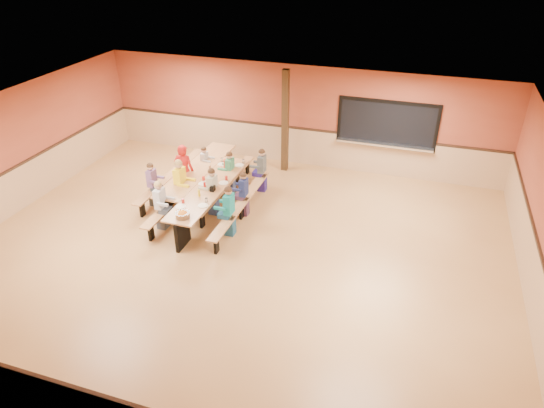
% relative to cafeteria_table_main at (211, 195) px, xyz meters
% --- Properties ---
extents(ground, '(12.00, 12.00, 0.00)m').
position_rel_cafeteria_table_main_xyz_m(ground, '(1.23, -1.38, -0.53)').
color(ground, '#9F6C3C').
rests_on(ground, ground).
extents(room_envelope, '(12.04, 10.04, 3.02)m').
position_rel_cafeteria_table_main_xyz_m(room_envelope, '(1.23, -1.38, 0.16)').
color(room_envelope, '#96422B').
rests_on(room_envelope, ground).
extents(kitchen_pass_through, '(2.78, 0.28, 1.38)m').
position_rel_cafeteria_table_main_xyz_m(kitchen_pass_through, '(3.83, 3.58, 0.96)').
color(kitchen_pass_through, black).
rests_on(kitchen_pass_through, ground).
extents(structural_post, '(0.18, 0.18, 3.00)m').
position_rel_cafeteria_table_main_xyz_m(structural_post, '(1.03, 3.02, 0.97)').
color(structural_post, '#312110').
rests_on(structural_post, ground).
extents(cafeteria_table_main, '(1.91, 3.70, 0.74)m').
position_rel_cafeteria_table_main_xyz_m(cafeteria_table_main, '(0.00, 0.00, 0.00)').
color(cafeteria_table_main, '#B17746').
rests_on(cafeteria_table_main, ground).
extents(cafeteria_table_second, '(1.91, 3.70, 0.74)m').
position_rel_cafeteria_table_main_xyz_m(cafeteria_table_second, '(-0.76, 0.87, 0.00)').
color(cafeteria_table_second, '#B17746').
rests_on(cafeteria_table_second, ground).
extents(seated_child_white_left, '(0.38, 0.31, 1.24)m').
position_rel_cafeteria_table_main_xyz_m(seated_child_white_left, '(-0.83, -1.01, 0.09)').
color(seated_child_white_left, silver).
rests_on(seated_child_white_left, ground).
extents(seated_adult_yellow, '(0.43, 0.35, 1.34)m').
position_rel_cafeteria_table_main_xyz_m(seated_adult_yellow, '(-0.83, 0.01, 0.14)').
color(seated_adult_yellow, yellow).
rests_on(seated_adult_yellow, ground).
extents(seated_child_grey_left, '(0.32, 0.26, 1.11)m').
position_rel_cafeteria_table_main_xyz_m(seated_child_grey_left, '(-0.83, 1.45, 0.03)').
color(seated_child_grey_left, '#B3B3B3').
rests_on(seated_child_grey_left, ground).
extents(seated_child_teal_right, '(0.39, 0.32, 1.25)m').
position_rel_cafeteria_table_main_xyz_m(seated_child_teal_right, '(0.83, -0.76, 0.10)').
color(seated_child_teal_right, '#158385').
rests_on(seated_child_teal_right, ground).
extents(seated_child_navy_right, '(0.35, 0.29, 1.17)m').
position_rel_cafeteria_table_main_xyz_m(seated_child_navy_right, '(0.83, 0.18, 0.06)').
color(seated_child_navy_right, navy).
rests_on(seated_child_navy_right, ground).
extents(seated_child_char_right, '(0.37, 0.30, 1.22)m').
position_rel_cafeteria_table_main_xyz_m(seated_child_char_right, '(0.83, 1.55, 0.08)').
color(seated_child_char_right, '#454C4E').
rests_on(seated_child_char_right, ground).
extents(seated_child_purple_sec, '(0.36, 0.29, 1.18)m').
position_rel_cafeteria_table_main_xyz_m(seated_child_purple_sec, '(-1.58, -0.08, 0.06)').
color(seated_child_purple_sec, '#714F7C').
rests_on(seated_child_purple_sec, ground).
extents(seated_child_green_sec, '(0.37, 0.30, 1.20)m').
position_rel_cafeteria_table_main_xyz_m(seated_child_green_sec, '(0.07, 1.14, 0.08)').
color(seated_child_green_sec, '#39825B').
rests_on(seated_child_green_sec, ground).
extents(seated_child_tan_sec, '(0.38, 0.31, 1.24)m').
position_rel_cafeteria_table_main_xyz_m(seated_child_tan_sec, '(0.07, 0.00, 0.09)').
color(seated_child_tan_sec, '#B0AD8E').
rests_on(seated_child_tan_sec, ground).
extents(standing_woman, '(0.58, 0.41, 1.48)m').
position_rel_cafeteria_table_main_xyz_m(standing_woman, '(-1.04, 0.64, 0.21)').
color(standing_woman, '#AF1714').
rests_on(standing_woman, ground).
extents(punch_pitcher, '(0.16, 0.16, 0.22)m').
position_rel_cafeteria_table_main_xyz_m(punch_pitcher, '(-0.04, 1.17, 0.32)').
color(punch_pitcher, red).
rests_on(punch_pitcher, cafeteria_table_main).
extents(chip_bowl, '(0.32, 0.32, 0.15)m').
position_rel_cafeteria_table_main_xyz_m(chip_bowl, '(0.03, -1.51, 0.29)').
color(chip_bowl, orange).
rests_on(chip_bowl, cafeteria_table_main).
extents(napkin_dispenser, '(0.10, 0.14, 0.13)m').
position_rel_cafeteria_table_main_xyz_m(napkin_dispenser, '(0.15, -0.16, 0.28)').
color(napkin_dispenser, black).
rests_on(napkin_dispenser, cafeteria_table_main).
extents(condiment_mustard, '(0.06, 0.06, 0.17)m').
position_rel_cafeteria_table_main_xyz_m(condiment_mustard, '(-0.05, -0.51, 0.30)').
color(condiment_mustard, yellow).
rests_on(condiment_mustard, cafeteria_table_main).
extents(condiment_ketchup, '(0.06, 0.06, 0.17)m').
position_rel_cafeteria_table_main_xyz_m(condiment_ketchup, '(-0.09, -0.10, 0.30)').
color(condiment_ketchup, '#B2140F').
rests_on(condiment_ketchup, cafeteria_table_main).
extents(table_paddle, '(0.16, 0.16, 0.56)m').
position_rel_cafeteria_table_main_xyz_m(table_paddle, '(0.00, 0.07, 0.35)').
color(table_paddle, black).
rests_on(table_paddle, cafeteria_table_main).
extents(place_settings, '(0.65, 3.30, 0.11)m').
position_rel_cafeteria_table_main_xyz_m(place_settings, '(0.00, -0.00, 0.27)').
color(place_settings, beige).
rests_on(place_settings, cafeteria_table_main).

